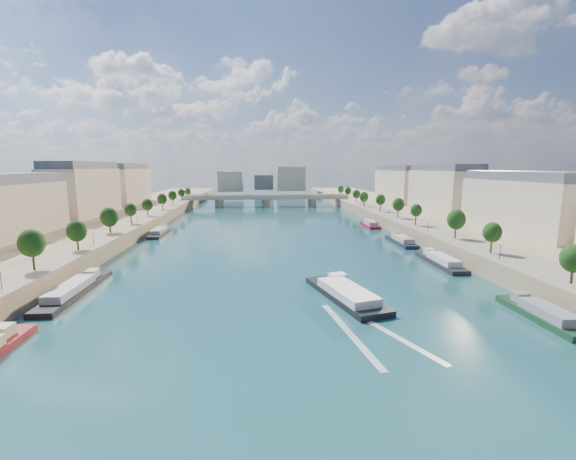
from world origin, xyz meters
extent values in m
plane|color=#0C2E37|center=(0.00, 100.00, 0.00)|extent=(700.00, 700.00, 0.00)
cube|color=#9E8460|center=(-72.00, 100.00, 2.50)|extent=(44.00, 520.00, 5.00)
cube|color=#9E8460|center=(72.00, 100.00, 2.50)|extent=(44.00, 520.00, 5.00)
cube|color=gray|center=(-57.00, 100.00, 5.05)|extent=(14.00, 520.00, 0.10)
cube|color=gray|center=(57.00, 100.00, 5.05)|extent=(14.00, 520.00, 0.10)
cylinder|color=#382B1E|center=(-55.00, 42.00, 6.91)|extent=(0.50, 0.50, 3.82)
ellipsoid|color=black|center=(-55.00, 42.00, 10.50)|extent=(4.80, 4.80, 5.52)
cylinder|color=#382B1E|center=(-55.00, 66.00, 6.91)|extent=(0.50, 0.50, 3.82)
ellipsoid|color=black|center=(-55.00, 66.00, 10.50)|extent=(4.80, 4.80, 5.52)
cylinder|color=#382B1E|center=(-55.00, 90.00, 6.91)|extent=(0.50, 0.50, 3.82)
ellipsoid|color=black|center=(-55.00, 90.00, 10.50)|extent=(4.80, 4.80, 5.52)
cylinder|color=#382B1E|center=(-55.00, 114.00, 6.91)|extent=(0.50, 0.50, 3.82)
ellipsoid|color=black|center=(-55.00, 114.00, 10.50)|extent=(4.80, 4.80, 5.52)
cylinder|color=#382B1E|center=(-55.00, 138.00, 6.91)|extent=(0.50, 0.50, 3.82)
ellipsoid|color=black|center=(-55.00, 138.00, 10.50)|extent=(4.80, 4.80, 5.52)
cylinder|color=#382B1E|center=(-55.00, 162.00, 6.91)|extent=(0.50, 0.50, 3.82)
ellipsoid|color=black|center=(-55.00, 162.00, 10.50)|extent=(4.80, 4.80, 5.52)
cylinder|color=#382B1E|center=(-55.00, 186.00, 6.91)|extent=(0.50, 0.50, 3.82)
ellipsoid|color=black|center=(-55.00, 186.00, 10.50)|extent=(4.80, 4.80, 5.52)
cylinder|color=#382B1E|center=(-55.00, 210.00, 6.91)|extent=(0.50, 0.50, 3.82)
ellipsoid|color=black|center=(-55.00, 210.00, 10.50)|extent=(4.80, 4.80, 5.52)
cylinder|color=#382B1E|center=(-55.00, 234.00, 6.91)|extent=(0.50, 0.50, 3.82)
ellipsoid|color=black|center=(-55.00, 234.00, 10.50)|extent=(4.80, 4.80, 5.52)
cylinder|color=#382B1E|center=(55.00, 26.00, 6.91)|extent=(0.50, 0.50, 3.82)
ellipsoid|color=black|center=(55.00, 26.00, 10.50)|extent=(4.80, 4.80, 5.52)
cylinder|color=#382B1E|center=(55.00, 50.00, 6.91)|extent=(0.50, 0.50, 3.82)
ellipsoid|color=black|center=(55.00, 50.00, 10.50)|extent=(4.80, 4.80, 5.52)
cylinder|color=#382B1E|center=(55.00, 74.00, 6.91)|extent=(0.50, 0.50, 3.82)
ellipsoid|color=black|center=(55.00, 74.00, 10.50)|extent=(4.80, 4.80, 5.52)
cylinder|color=#382B1E|center=(55.00, 98.00, 6.91)|extent=(0.50, 0.50, 3.82)
ellipsoid|color=black|center=(55.00, 98.00, 10.50)|extent=(4.80, 4.80, 5.52)
cylinder|color=#382B1E|center=(55.00, 122.00, 6.91)|extent=(0.50, 0.50, 3.82)
ellipsoid|color=black|center=(55.00, 122.00, 10.50)|extent=(4.80, 4.80, 5.52)
cylinder|color=#382B1E|center=(55.00, 146.00, 6.91)|extent=(0.50, 0.50, 3.82)
ellipsoid|color=black|center=(55.00, 146.00, 10.50)|extent=(4.80, 4.80, 5.52)
cylinder|color=#382B1E|center=(55.00, 170.00, 6.91)|extent=(0.50, 0.50, 3.82)
ellipsoid|color=black|center=(55.00, 170.00, 10.50)|extent=(4.80, 4.80, 5.52)
cylinder|color=#382B1E|center=(55.00, 194.00, 6.91)|extent=(0.50, 0.50, 3.82)
ellipsoid|color=black|center=(55.00, 194.00, 10.50)|extent=(4.80, 4.80, 5.52)
cylinder|color=#382B1E|center=(55.00, 218.00, 6.91)|extent=(0.50, 0.50, 3.82)
ellipsoid|color=black|center=(55.00, 218.00, 10.50)|extent=(4.80, 4.80, 5.52)
cylinder|color=#382B1E|center=(55.00, 242.00, 6.91)|extent=(0.50, 0.50, 3.82)
ellipsoid|color=black|center=(55.00, 242.00, 10.50)|extent=(4.80, 4.80, 5.52)
cylinder|color=black|center=(-52.50, 30.00, 7.00)|extent=(0.14, 0.14, 4.00)
cylinder|color=black|center=(-52.50, 70.00, 7.00)|extent=(0.14, 0.14, 4.00)
sphere|color=#FFE5B2|center=(-52.50, 70.00, 9.10)|extent=(0.36, 0.36, 0.36)
cylinder|color=black|center=(-52.50, 110.00, 7.00)|extent=(0.14, 0.14, 4.00)
sphere|color=#FFE5B2|center=(-52.50, 110.00, 9.10)|extent=(0.36, 0.36, 0.36)
cylinder|color=black|center=(-52.50, 150.00, 7.00)|extent=(0.14, 0.14, 4.00)
sphere|color=#FFE5B2|center=(-52.50, 150.00, 9.10)|extent=(0.36, 0.36, 0.36)
cylinder|color=black|center=(-52.50, 190.00, 7.00)|extent=(0.14, 0.14, 4.00)
sphere|color=#FFE5B2|center=(-52.50, 190.00, 9.10)|extent=(0.36, 0.36, 0.36)
cylinder|color=black|center=(52.50, 45.00, 7.00)|extent=(0.14, 0.14, 4.00)
sphere|color=#FFE5B2|center=(52.50, 45.00, 9.10)|extent=(0.36, 0.36, 0.36)
cylinder|color=black|center=(52.50, 85.00, 7.00)|extent=(0.14, 0.14, 4.00)
sphere|color=#FFE5B2|center=(52.50, 85.00, 9.10)|extent=(0.36, 0.36, 0.36)
cylinder|color=black|center=(52.50, 125.00, 7.00)|extent=(0.14, 0.14, 4.00)
sphere|color=#FFE5B2|center=(52.50, 125.00, 9.10)|extent=(0.36, 0.36, 0.36)
cylinder|color=black|center=(52.50, 165.00, 7.00)|extent=(0.14, 0.14, 4.00)
sphere|color=#FFE5B2|center=(52.50, 165.00, 9.10)|extent=(0.36, 0.36, 0.36)
cylinder|color=black|center=(52.50, 205.00, 7.00)|extent=(0.14, 0.14, 4.00)
sphere|color=#FFE5B2|center=(52.50, 205.00, 9.10)|extent=(0.36, 0.36, 0.36)
cube|color=#BEAB92|center=(-85.00, 83.00, 15.00)|extent=(16.00, 52.00, 20.00)
cube|color=#BEAB92|center=(-85.00, 141.00, 15.00)|extent=(16.00, 52.00, 20.00)
cube|color=#474C54|center=(-85.00, 141.00, 26.60)|extent=(14.72, 50.44, 3.20)
cube|color=#BEAB92|center=(-85.00, 199.00, 15.00)|extent=(16.00, 52.00, 20.00)
cube|color=#474C54|center=(-85.00, 199.00, 26.60)|extent=(14.72, 50.44, 3.20)
cube|color=#BEAB92|center=(85.00, 83.00, 15.00)|extent=(16.00, 52.00, 20.00)
cube|color=#474C54|center=(85.00, 83.00, 26.60)|extent=(14.72, 50.44, 3.20)
cube|color=#BEAB92|center=(85.00, 141.00, 15.00)|extent=(16.00, 52.00, 20.00)
cube|color=#474C54|center=(85.00, 141.00, 26.60)|extent=(14.72, 50.44, 3.20)
cube|color=#BEAB92|center=(85.00, 199.00, 15.00)|extent=(16.00, 52.00, 20.00)
cube|color=#474C54|center=(85.00, 199.00, 26.60)|extent=(14.72, 50.44, 3.20)
cube|color=#BEAB92|center=(-30.00, 310.00, 14.00)|extent=(22.00, 18.00, 18.00)
cube|color=#BEAB92|center=(25.00, 320.00, 16.00)|extent=(26.00, 20.00, 22.00)
cube|color=#474C54|center=(0.00, 335.00, 12.00)|extent=(18.00, 16.00, 14.00)
cube|color=#C1B79E|center=(0.00, 223.74, 6.20)|extent=(112.00, 11.00, 2.20)
cube|color=#C1B79E|center=(0.00, 218.74, 7.70)|extent=(112.00, 0.80, 0.90)
cube|color=#C1B79E|center=(0.00, 228.74, 7.70)|extent=(112.00, 0.80, 0.90)
cylinder|color=#C1B79E|center=(-32.00, 223.74, 2.50)|extent=(6.40, 6.40, 5.00)
cylinder|color=#C1B79E|center=(0.00, 223.74, 2.50)|extent=(6.40, 6.40, 5.00)
cylinder|color=#C1B79E|center=(32.00, 223.74, 2.50)|extent=(6.40, 6.40, 5.00)
cube|color=#C1B79E|center=(-52.00, 223.74, 2.50)|extent=(6.00, 12.00, 5.00)
cube|color=#C1B79E|center=(52.00, 223.74, 2.50)|extent=(6.00, 12.00, 5.00)
cube|color=black|center=(12.44, 35.15, 0.32)|extent=(13.82, 26.76, 1.84)
cube|color=white|center=(12.44, 33.09, 2.06)|extent=(10.19, 17.72, 1.65)
cube|color=white|center=(12.44, 42.87, 2.14)|extent=(4.36, 3.94, 1.80)
cube|color=silver|center=(9.24, 18.15, 0.02)|extent=(4.88, 25.91, 0.04)
cube|color=silver|center=(15.64, 18.15, 0.02)|extent=(10.92, 24.53, 0.04)
cube|color=#C2B091|center=(-45.50, 18.28, 2.10)|extent=(2.50, 2.88, 1.80)
cube|color=black|center=(-45.50, 42.31, 0.30)|extent=(5.00, 29.15, 1.80)
cube|color=#A5ABB1|center=(-45.50, 39.98, 2.00)|extent=(4.10, 16.03, 1.60)
cube|color=#A5ABB1|center=(-45.50, 51.06, 2.10)|extent=(2.50, 3.50, 1.80)
cube|color=#29292B|center=(-45.50, 115.43, 0.30)|extent=(5.00, 22.12, 1.80)
cube|color=gray|center=(-45.50, 113.66, 2.00)|extent=(4.10, 12.16, 1.60)
cube|color=gray|center=(-45.50, 122.06, 2.10)|extent=(2.50, 2.65, 1.80)
cube|color=#163921|center=(45.50, 21.16, 0.30)|extent=(5.00, 19.83, 1.80)
cube|color=gray|center=(45.50, 19.57, 2.00)|extent=(4.10, 10.91, 1.60)
cube|color=gray|center=(45.50, 27.11, 2.10)|extent=(2.50, 2.38, 1.80)
cube|color=black|center=(45.50, 60.66, 0.30)|extent=(5.00, 23.70, 1.80)
cube|color=silver|center=(45.50, 58.76, 2.00)|extent=(4.10, 13.04, 1.60)
cube|color=silver|center=(45.50, 67.77, 2.10)|extent=(2.50, 2.84, 1.80)
cube|color=#1A1E39|center=(45.50, 90.76, 0.30)|extent=(5.00, 21.05, 1.80)
cube|color=#BCB18D|center=(45.50, 89.07, 2.00)|extent=(4.10, 11.58, 1.60)
cube|color=#BCB18D|center=(45.50, 97.08, 2.10)|extent=(2.50, 2.53, 1.80)
cube|color=maroon|center=(45.50, 129.88, 0.30)|extent=(5.00, 18.03, 1.80)
cube|color=#A5A8B0|center=(45.50, 128.43, 2.00)|extent=(4.10, 9.91, 1.60)
cube|color=#A5A8B0|center=(45.50, 135.28, 2.10)|extent=(2.50, 2.16, 1.80)
camera|label=1|loc=(-5.61, -41.37, 27.40)|focal=24.00mm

